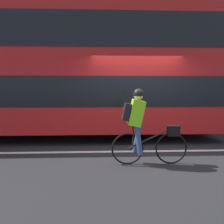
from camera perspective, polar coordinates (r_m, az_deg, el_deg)
The scene contains 6 objects.
ground_plane at distance 5.73m, azimuth 7.32°, elevation -10.33°, with size 80.00×80.00×0.00m, color #232326.
road_center_line at distance 5.78m, azimuth 7.22°, elevation -10.13°, with size 50.00×0.14×0.01m, color silver.
sidewalk_curb at distance 10.16m, azimuth 2.99°, elevation -2.43°, with size 60.00×1.89×0.13m.
building_facade at distance 11.26m, azimuth 2.56°, elevation 15.60°, with size 60.00×0.30×6.84m.
bus at distance 7.29m, azimuth -11.78°, elevation 10.75°, with size 9.83×2.46×3.97m.
cyclist_on_bike at distance 4.66m, azimuth 7.80°, elevation -3.18°, with size 1.64×0.32×1.63m.
Camera 1 is at (-0.94, -5.40, 1.67)m, focal length 35.00 mm.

